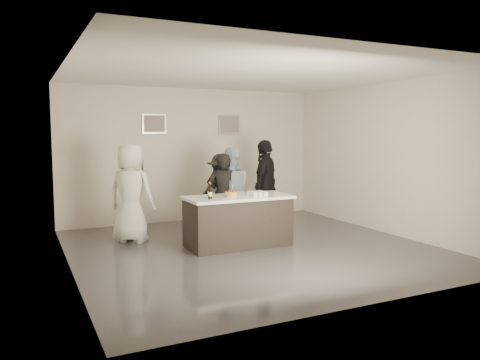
{
  "coord_description": "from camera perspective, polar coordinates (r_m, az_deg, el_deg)",
  "views": [
    {
      "loc": [
        -3.65,
        -7.12,
        2.01
      ],
      "look_at": [
        0.0,
        0.5,
        1.15
      ],
      "focal_mm": 35.0,
      "sensor_mm": 36.0,
      "label": 1
    }
  ],
  "objects": [
    {
      "name": "ceiling",
      "position": [
        8.06,
        1.57,
        12.86
      ],
      "size": [
        6.0,
        6.0,
        0.0
      ],
      "primitive_type": "plane",
      "rotation": [
        3.14,
        0.0,
        0.0
      ],
      "color": "white"
    },
    {
      "name": "bar_counter",
      "position": [
        8.29,
        -0.23,
        -5.03
      ],
      "size": [
        1.86,
        0.86,
        0.9
      ],
      "primitive_type": "cube",
      "color": "white",
      "rests_on": "ground"
    },
    {
      "name": "cake",
      "position": [
        8.06,
        -1.11,
        -1.83
      ],
      "size": [
        0.22,
        0.22,
        0.08
      ],
      "primitive_type": "cylinder",
      "color": "yellow",
      "rests_on": "bar_counter"
    },
    {
      "name": "wall_right",
      "position": [
        9.76,
        17.44,
        2.55
      ],
      "size": [
        0.04,
        6.0,
        3.0
      ],
      "primitive_type": "cube",
      "color": "beige",
      "rests_on": "ground"
    },
    {
      "name": "picture_left",
      "position": [
        10.46,
        -10.42,
        6.75
      ],
      "size": [
        0.54,
        0.04,
        0.44
      ],
      "primitive_type": "cube",
      "color": "#B2B2B7",
      "rests_on": "wall_back"
    },
    {
      "name": "wall_left",
      "position": [
        7.17,
        -20.33,
        1.37
      ],
      "size": [
        0.04,
        6.0,
        3.0
      ],
      "primitive_type": "cube",
      "color": "beige",
      "rests_on": "ground"
    },
    {
      "name": "person_guest_back",
      "position": [
        9.57,
        -2.23,
        -1.51
      ],
      "size": [
        1.13,
        0.8,
        1.58
      ],
      "primitive_type": "imported",
      "rotation": [
        0.0,
        0.0,
        2.91
      ],
      "color": "black",
      "rests_on": "ground"
    },
    {
      "name": "beer_bottle_b",
      "position": [
        7.82,
        -3.66,
        -1.4
      ],
      "size": [
        0.07,
        0.07,
        0.26
      ],
      "primitive_type": "cylinder",
      "color": "black",
      "rests_on": "bar_counter"
    },
    {
      "name": "person_guest_right",
      "position": [
        9.57,
        3.09,
        -0.66
      ],
      "size": [
        1.11,
        1.08,
        1.86
      ],
      "primitive_type": "imported",
      "rotation": [
        0.0,
        0.0,
        3.9
      ],
      "color": "black",
      "rests_on": "ground"
    },
    {
      "name": "wall_back",
      "position": [
        10.77,
        -5.76,
        3.07
      ],
      "size": [
        6.0,
        0.04,
        3.0
      ],
      "primitive_type": "cube",
      "color": "beige",
      "rests_on": "ground"
    },
    {
      "name": "person_main_blue",
      "position": [
        9.09,
        -1.18,
        -1.44
      ],
      "size": [
        0.97,
        0.83,
        1.73
      ],
      "primitive_type": "imported",
      "rotation": [
        0.0,
        0.0,
        2.91
      ],
      "color": "#92ACBF",
      "rests_on": "ground"
    },
    {
      "name": "wall_front",
      "position": [
        5.53,
        15.87,
        0.3
      ],
      "size": [
        6.0,
        0.04,
        3.0
      ],
      "primitive_type": "cube",
      "color": "beige",
      "rests_on": "ground"
    },
    {
      "name": "tumbler_cluster",
      "position": [
        8.26,
        2.16,
        -1.65
      ],
      "size": [
        0.3,
        0.3,
        0.08
      ],
      "primitive_type": "cube",
      "color": "gold",
      "rests_on": "bar_counter"
    },
    {
      "name": "person_guest_left",
      "position": [
        8.78,
        -13.14,
        -1.56
      ],
      "size": [
        1.04,
        1.03,
        1.82
      ],
      "primitive_type": "imported",
      "rotation": [
        0.0,
        0.0,
        2.4
      ],
      "color": "white",
      "rests_on": "ground"
    },
    {
      "name": "candles",
      "position": [
        7.86,
        -1.55,
        -2.28
      ],
      "size": [
        0.24,
        0.08,
        0.01
      ],
      "primitive_type": "cube",
      "color": "pink",
      "rests_on": "bar_counter"
    },
    {
      "name": "beer_bottle_a",
      "position": [
        7.98,
        -3.72,
        -1.26
      ],
      "size": [
        0.07,
        0.07,
        0.26
      ],
      "primitive_type": "cylinder",
      "color": "black",
      "rests_on": "bar_counter"
    },
    {
      "name": "picture_right",
      "position": [
        11.07,
        -1.33,
        6.79
      ],
      "size": [
        0.54,
        0.04,
        0.44
      ],
      "primitive_type": "cube",
      "color": "#B2B2B7",
      "rests_on": "wall_back"
    },
    {
      "name": "person_main_black",
      "position": [
        8.88,
        -2.14,
        -1.94
      ],
      "size": [
        0.69,
        0.56,
        1.62
      ],
      "primitive_type": "imported",
      "rotation": [
        0.0,
        0.0,
        2.81
      ],
      "color": "black",
      "rests_on": "ground"
    },
    {
      "name": "floor",
      "position": [
        8.25,
        1.52,
        -8.29
      ],
      "size": [
        6.0,
        6.0,
        0.0
      ],
      "primitive_type": "plane",
      "color": "#3D3D42",
      "rests_on": "ground"
    }
  ]
}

